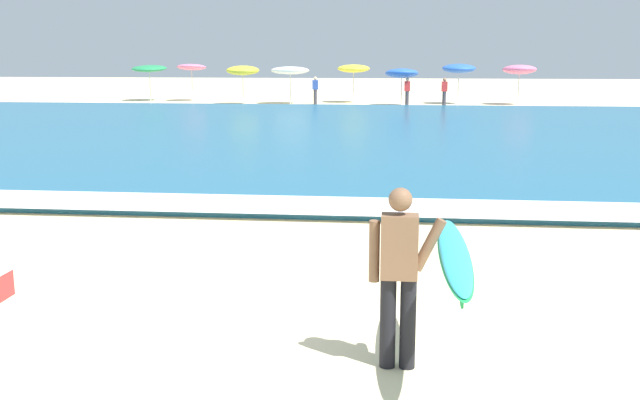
{
  "coord_description": "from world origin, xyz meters",
  "views": [
    {
      "loc": [
        2.79,
        -7.4,
        2.93
      ],
      "look_at": [
        1.82,
        1.72,
        1.1
      ],
      "focal_mm": 41.57,
      "sensor_mm": 36.0,
      "label": 1
    }
  ],
  "objects_px": {
    "beach_umbrella_4": "(354,69)",
    "beach_umbrella_6": "(459,68)",
    "surfer_with_board": "(423,264)",
    "beachgoer_near_row_right": "(444,91)",
    "beach_umbrella_3": "(290,70)",
    "beach_umbrella_2": "(243,70)",
    "beach_umbrella_1": "(192,67)",
    "beachgoer_near_row_left": "(315,89)",
    "beachgoer_near_row_mid": "(407,91)",
    "beach_umbrella_0": "(149,69)",
    "beach_umbrella_5": "(402,73)",
    "beach_umbrella_7": "(519,70)"
  },
  "relations": [
    {
      "from": "beach_umbrella_4",
      "to": "beach_umbrella_6",
      "type": "relative_size",
      "value": 0.97
    },
    {
      "from": "surfer_with_board",
      "to": "beachgoer_near_row_right",
      "type": "height_order",
      "value": "surfer_with_board"
    },
    {
      "from": "beach_umbrella_3",
      "to": "beach_umbrella_2",
      "type": "bearing_deg",
      "value": -164.91
    },
    {
      "from": "beach_umbrella_1",
      "to": "beachgoer_near_row_left",
      "type": "distance_m",
      "value": 8.23
    },
    {
      "from": "beach_umbrella_4",
      "to": "beachgoer_near_row_mid",
      "type": "height_order",
      "value": "beach_umbrella_4"
    },
    {
      "from": "beachgoer_near_row_mid",
      "to": "surfer_with_board",
      "type": "bearing_deg",
      "value": -90.3
    },
    {
      "from": "beach_umbrella_0",
      "to": "beach_umbrella_6",
      "type": "xyz_separation_m",
      "value": [
        18.71,
        -0.95,
        0.06
      ]
    },
    {
      "from": "beach_umbrella_0",
      "to": "beach_umbrella_2",
      "type": "xyz_separation_m",
      "value": [
        6.4,
        -2.62,
        -0.04
      ]
    },
    {
      "from": "beach_umbrella_2",
      "to": "beach_umbrella_4",
      "type": "distance_m",
      "value": 6.6
    },
    {
      "from": "beach_umbrella_1",
      "to": "beach_umbrella_4",
      "type": "bearing_deg",
      "value": -3.17
    },
    {
      "from": "beach_umbrella_3",
      "to": "beach_umbrella_5",
      "type": "height_order",
      "value": "beach_umbrella_3"
    },
    {
      "from": "surfer_with_board",
      "to": "beach_umbrella_7",
      "type": "distance_m",
      "value": 37.51
    },
    {
      "from": "beach_umbrella_1",
      "to": "beachgoer_near_row_mid",
      "type": "bearing_deg",
      "value": -13.94
    },
    {
      "from": "beach_umbrella_4",
      "to": "beachgoer_near_row_left",
      "type": "height_order",
      "value": "beach_umbrella_4"
    },
    {
      "from": "beach_umbrella_1",
      "to": "beachgoer_near_row_left",
      "type": "bearing_deg",
      "value": -14.71
    },
    {
      "from": "beach_umbrella_2",
      "to": "beachgoer_near_row_left",
      "type": "bearing_deg",
      "value": 10.11
    },
    {
      "from": "beach_umbrella_1",
      "to": "beachgoer_near_row_right",
      "type": "distance_m",
      "value": 15.61
    },
    {
      "from": "beach_umbrella_1",
      "to": "beachgoer_near_row_mid",
      "type": "relative_size",
      "value": 1.47
    },
    {
      "from": "beach_umbrella_3",
      "to": "beach_umbrella_7",
      "type": "height_order",
      "value": "beach_umbrella_7"
    },
    {
      "from": "beach_umbrella_2",
      "to": "beach_umbrella_7",
      "type": "distance_m",
      "value": 15.75
    },
    {
      "from": "beach_umbrella_5",
      "to": "beach_umbrella_6",
      "type": "height_order",
      "value": "beach_umbrella_6"
    },
    {
      "from": "beach_umbrella_0",
      "to": "beachgoer_near_row_right",
      "type": "distance_m",
      "value": 18.12
    },
    {
      "from": "beach_umbrella_0",
      "to": "beachgoer_near_row_left",
      "type": "relative_size",
      "value": 1.42
    },
    {
      "from": "beach_umbrella_0",
      "to": "beach_umbrella_7",
      "type": "bearing_deg",
      "value": -3.29
    },
    {
      "from": "beach_umbrella_6",
      "to": "beachgoer_near_row_left",
      "type": "height_order",
      "value": "beach_umbrella_6"
    },
    {
      "from": "beach_umbrella_1",
      "to": "beach_umbrella_5",
      "type": "xyz_separation_m",
      "value": [
        12.83,
        -2.83,
        -0.26
      ]
    },
    {
      "from": "beach_umbrella_3",
      "to": "beachgoer_near_row_mid",
      "type": "distance_m",
      "value": 6.92
    },
    {
      "from": "beach_umbrella_2",
      "to": "beach_umbrella_7",
      "type": "bearing_deg",
      "value": 4.91
    },
    {
      "from": "surfer_with_board",
      "to": "beach_umbrella_7",
      "type": "xyz_separation_m",
      "value": [
        6.51,
        36.93,
        0.97
      ]
    },
    {
      "from": "beach_umbrella_0",
      "to": "beach_umbrella_6",
      "type": "distance_m",
      "value": 18.74
    },
    {
      "from": "beach_umbrella_4",
      "to": "beachgoer_near_row_left",
      "type": "relative_size",
      "value": 1.44
    },
    {
      "from": "surfer_with_board",
      "to": "beach_umbrella_7",
      "type": "height_order",
      "value": "beach_umbrella_7"
    },
    {
      "from": "beach_umbrella_4",
      "to": "beach_umbrella_5",
      "type": "xyz_separation_m",
      "value": [
        2.84,
        -2.28,
        -0.21
      ]
    },
    {
      "from": "beach_umbrella_2",
      "to": "beach_umbrella_4",
      "type": "bearing_deg",
      "value": 19.86
    },
    {
      "from": "beachgoer_near_row_left",
      "to": "beachgoer_near_row_mid",
      "type": "distance_m",
      "value": 5.41
    },
    {
      "from": "beach_umbrella_2",
      "to": "beach_umbrella_6",
      "type": "distance_m",
      "value": 12.43
    },
    {
      "from": "beach_umbrella_7",
      "to": "beachgoer_near_row_left",
      "type": "height_order",
      "value": "beach_umbrella_7"
    },
    {
      "from": "beach_umbrella_3",
      "to": "beachgoer_near_row_mid",
      "type": "xyz_separation_m",
      "value": [
        6.73,
        -1.18,
        -1.08
      ]
    },
    {
      "from": "beach_umbrella_0",
      "to": "beach_umbrella_1",
      "type": "bearing_deg",
      "value": 3.96
    },
    {
      "from": "beachgoer_near_row_left",
      "to": "beachgoer_near_row_right",
      "type": "relative_size",
      "value": 1.0
    },
    {
      "from": "beach_umbrella_3",
      "to": "beachgoer_near_row_mid",
      "type": "height_order",
      "value": "beach_umbrella_3"
    },
    {
      "from": "beach_umbrella_7",
      "to": "beach_umbrella_0",
      "type": "bearing_deg",
      "value": 176.71
    },
    {
      "from": "beach_umbrella_1",
      "to": "beach_umbrella_4",
      "type": "distance_m",
      "value": 10.01
    },
    {
      "from": "beach_umbrella_1",
      "to": "beach_umbrella_7",
      "type": "distance_m",
      "value": 19.53
    },
    {
      "from": "beach_umbrella_0",
      "to": "beach_umbrella_4",
      "type": "bearing_deg",
      "value": -1.69
    },
    {
      "from": "beach_umbrella_1",
      "to": "beach_umbrella_5",
      "type": "relative_size",
      "value": 1.09
    },
    {
      "from": "surfer_with_board",
      "to": "beach_umbrella_2",
      "type": "xyz_separation_m",
      "value": [
        -9.18,
        35.59,
        0.91
      ]
    },
    {
      "from": "beachgoer_near_row_mid",
      "to": "beachgoer_near_row_right",
      "type": "height_order",
      "value": "same"
    },
    {
      "from": "beach_umbrella_0",
      "to": "beach_umbrella_2",
      "type": "relative_size",
      "value": 1.01
    },
    {
      "from": "beachgoer_near_row_left",
      "to": "beachgoer_near_row_mid",
      "type": "bearing_deg",
      "value": -12.78
    }
  ]
}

